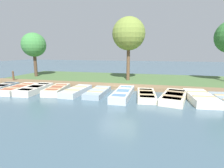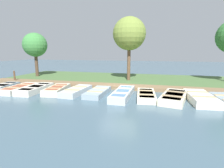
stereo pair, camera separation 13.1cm
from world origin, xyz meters
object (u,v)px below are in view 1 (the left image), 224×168
Objects in this scene: park_tree_left at (129,34)px; rowboat_7 at (146,95)px; rowboat_3 at (57,90)px; rowboat_2 at (35,89)px; mooring_post_near at (13,77)px; park_tree_far_left at (34,45)px; rowboat_4 at (76,91)px; rowboat_1 at (18,88)px; rowboat_5 at (98,92)px; rowboat_0 at (1,87)px; rowboat_8 at (174,97)px; rowboat_9 at (200,97)px; rowboat_6 at (123,94)px.

rowboat_7 is at bearing 20.11° from park_tree_left.
rowboat_2 is at bearing -94.34° from rowboat_3.
rowboat_3 is 7.81m from park_tree_left.
mooring_post_near is 0.24× the size of park_tree_far_left.
rowboat_4 is 1.01× the size of rowboat_7.
rowboat_7 is 11.88m from mooring_post_near.
rowboat_1 is 7.07m from park_tree_far_left.
rowboat_5 is at bearing 89.63° from rowboat_2.
rowboat_0 is at bearing -57.33° from park_tree_left.
rowboat_1 is (0.05, 1.60, 0.01)m from rowboat_0.
rowboat_3 reaches higher than rowboat_2.
rowboat_9 reaches higher than rowboat_8.
rowboat_9 is 15.91m from park_tree_far_left.
rowboat_6 reaches higher than rowboat_5.
rowboat_7 is at bearing 88.64° from rowboat_1.
rowboat_9 is at bearing 81.42° from rowboat_0.
rowboat_1 is 11.85m from rowboat_9.
rowboat_2 is 1.08× the size of rowboat_4.
rowboat_9 is (-0.12, 4.38, 0.01)m from rowboat_6.
park_tree_far_left is (-5.43, -5.68, 3.17)m from rowboat_3.
rowboat_3 is (-0.17, 4.48, 0.04)m from rowboat_0.
mooring_post_near is (-2.25, -8.57, 0.38)m from rowboat_5.
rowboat_0 is at bearing -94.29° from rowboat_7.
rowboat_5 is 2.57× the size of mooring_post_near.
park_tree_far_left is at bearing -117.66° from rowboat_6.
park_tree_left is (0.12, 9.75, 0.87)m from park_tree_far_left.
rowboat_6 is 2.99m from rowboat_8.
rowboat_1 is 2.89m from rowboat_3.
rowboat_3 is 4.58m from rowboat_6.
rowboat_2 is 7.57m from rowboat_7.
rowboat_2 is 1.59m from rowboat_3.
rowboat_3 is 2.55× the size of mooring_post_near.
rowboat_1 is 2.87× the size of mooring_post_near.
rowboat_6 is (0.16, 1.67, 0.04)m from rowboat_5.
mooring_post_near reaches higher than rowboat_0.
rowboat_0 is 0.97× the size of rowboat_2.
rowboat_2 is at bearing -83.89° from rowboat_4.
park_tree_left is (-5.35, -3.50, 4.05)m from rowboat_8.
rowboat_1 is 1.08× the size of rowboat_4.
rowboat_9 is 0.53× the size of park_tree_left.
rowboat_8 is at bearing -90.75° from rowboat_9.
park_tree_far_left reaches higher than rowboat_2.
rowboat_9 is at bearing 87.53° from rowboat_2.
rowboat_7 is at bearing 78.90° from mooring_post_near.
park_tree_left reaches higher than rowboat_3.
rowboat_4 is 0.88× the size of rowboat_8.
park_tree_left reaches higher than rowboat_8.
rowboat_1 is at bearing -84.23° from rowboat_4.
rowboat_1 is 1.12× the size of rowboat_3.
rowboat_1 is 0.55× the size of park_tree_left.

